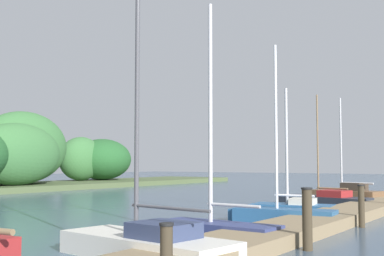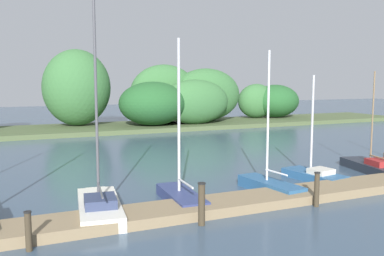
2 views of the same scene
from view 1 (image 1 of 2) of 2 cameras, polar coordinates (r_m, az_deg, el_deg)
dock_pier at (r=14.22m, az=11.77°, el=-11.17°), size 29.09×1.80×0.35m
sailboat_2 at (r=10.52m, az=-5.72°, el=-12.73°), size 1.88×4.44×7.93m
sailboat_3 at (r=13.18m, az=2.48°, el=-11.07°), size 1.22×3.56×6.23m
sailboat_4 at (r=16.65m, az=10.03°, el=-9.64°), size 1.35×3.57×5.89m
sailboat_5 at (r=19.90m, az=11.28°, el=-8.77°), size 1.75×3.39×4.92m
sailboat_6 at (r=23.63m, az=14.72°, el=-7.96°), size 2.17×4.48×5.13m
sailboat_7 at (r=26.25m, az=17.13°, el=-7.30°), size 1.97×3.71×5.27m
mooring_piling_2 at (r=11.66m, az=13.07°, el=-10.09°), size 0.26×0.26×1.41m
mooring_piling_3 at (r=16.19m, az=18.85°, el=-8.44°), size 0.22×0.22×1.30m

